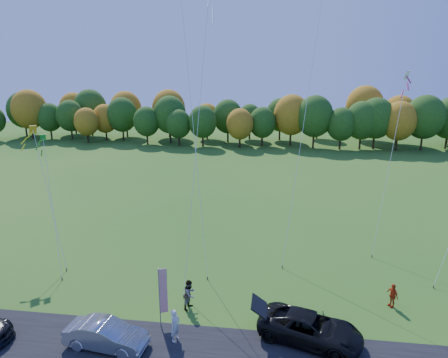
# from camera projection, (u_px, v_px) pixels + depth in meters

# --- Properties ---
(ground) EXTENTS (160.00, 160.00, 0.00)m
(ground) POSITION_uv_depth(u_px,v_px,m) (211.00, 316.00, 24.28)
(ground) COLOR #265D18
(tree_line) EXTENTS (116.00, 12.00, 10.00)m
(tree_line) POSITION_uv_depth(u_px,v_px,m) (257.00, 145.00, 76.74)
(tree_line) COLOR #1E4711
(tree_line) RESTS_ON ground
(black_suv) EXTENTS (6.20, 4.25, 1.58)m
(black_suv) POSITION_uv_depth(u_px,v_px,m) (310.00, 328.00, 21.92)
(black_suv) COLOR black
(black_suv) RESTS_ON ground
(silver_sedan) EXTENTS (4.65, 2.06, 1.48)m
(silver_sedan) POSITION_uv_depth(u_px,v_px,m) (106.00, 335.00, 21.45)
(silver_sedan) COLOR #A0A0A4
(silver_sedan) RESTS_ON ground
(person_tailgate_a) EXTENTS (0.66, 0.80, 1.88)m
(person_tailgate_a) POSITION_uv_depth(u_px,v_px,m) (175.00, 325.00, 21.92)
(person_tailgate_a) COLOR silver
(person_tailgate_a) RESTS_ON ground
(person_tailgate_b) EXTENTS (0.99, 1.11, 1.92)m
(person_tailgate_b) POSITION_uv_depth(u_px,v_px,m) (190.00, 294.00, 24.87)
(person_tailgate_b) COLOR gray
(person_tailgate_b) RESTS_ON ground
(person_east) EXTENTS (0.75, 0.99, 1.56)m
(person_east) POSITION_uv_depth(u_px,v_px,m) (392.00, 295.00, 25.09)
(person_east) COLOR red
(person_east) RESTS_ON ground
(feather_flag) EXTENTS (0.47, 0.25, 3.73)m
(feather_flag) POSITION_uv_depth(u_px,v_px,m) (162.00, 291.00, 22.86)
(feather_flag) COLOR #999999
(feather_flag) RESTS_ON ground
(kite_delta_blue) EXTENTS (6.07, 11.75, 31.37)m
(kite_delta_blue) POSITION_uv_depth(u_px,v_px,m) (187.00, 59.00, 29.71)
(kite_delta_blue) COLOR #4C3F33
(kite_delta_blue) RESTS_ON ground
(kite_parafoil_orange) EXTENTS (6.03, 13.03, 32.27)m
(kite_parafoil_orange) POSITION_uv_depth(u_px,v_px,m) (315.00, 49.00, 31.35)
(kite_parafoil_orange) COLOR #4C3F33
(kite_parafoil_orange) RESTS_ON ground
(kite_delta_red) EXTENTS (2.48, 9.47, 22.31)m
(kite_delta_red) POSITION_uv_depth(u_px,v_px,m) (199.00, 108.00, 27.40)
(kite_delta_red) COLOR #4C3F33
(kite_delta_red) RESTS_ON ground
(kite_diamond_yellow) EXTENTS (4.94, 5.35, 10.45)m
(kite_diamond_yellow) POSITION_uv_depth(u_px,v_px,m) (49.00, 196.00, 30.85)
(kite_diamond_yellow) COLOR #4C3F33
(kite_diamond_yellow) RESTS_ON ground
(kite_diamond_green) EXTENTS (4.24, 6.28, 9.71)m
(kite_diamond_green) POSITION_uv_depth(u_px,v_px,m) (52.00, 203.00, 30.10)
(kite_diamond_green) COLOR #4C3F33
(kite_diamond_green) RESTS_ON ground
(kite_diamond_white) EXTENTS (3.08, 5.54, 14.68)m
(kite_diamond_white) POSITION_uv_depth(u_px,v_px,m) (390.00, 163.00, 32.01)
(kite_diamond_white) COLOR #4C3F33
(kite_diamond_white) RESTS_ON ground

